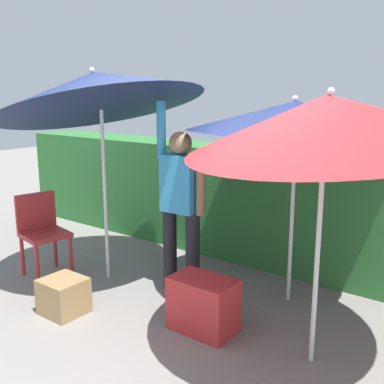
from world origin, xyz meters
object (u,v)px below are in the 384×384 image
Objects in this scene: cooler_box at (203,305)px; crate_cardboard at (64,296)px; person_vendor at (181,200)px; umbrella_rainbow at (327,121)px; chair_plastic at (42,229)px; umbrella_orange at (97,91)px; umbrella_yellow at (295,120)px.

crate_cardboard is at bearing -156.45° from cooler_box.
person_vendor is at bearing 141.30° from cooler_box.
umbrella_rainbow is 3.29m from chair_plastic.
chair_plastic is at bearing -158.05° from person_vendor.
crate_cardboard is (-0.53, -1.04, -0.77)m from person_vendor.
cooler_box is (2.11, 0.06, -0.28)m from chair_plastic.
chair_plastic is at bearing 153.96° from crate_cardboard.
chair_plastic is at bearing -176.54° from umbrella_rainbow.
umbrella_rainbow is at bearing -2.77° from umbrella_orange.
umbrella_yellow is 3.70× the size of cooler_box.
umbrella_yellow is 2.27× the size of chair_plastic.
umbrella_orange is (-2.39, 0.12, 0.19)m from umbrella_rainbow.
umbrella_orange reaches higher than person_vendor.
person_vendor is 1.09m from cooler_box.
umbrella_rainbow is 2.40m from umbrella_orange.
umbrella_yellow is 1.31m from person_vendor.
umbrella_orange reaches higher than umbrella_yellow.
chair_plastic is (-1.46, -0.59, -0.42)m from person_vendor.
umbrella_orange is 1.98m from crate_cardboard.
umbrella_orange is 1.30× the size of person_vendor.
crate_cardboard is (0.29, -0.75, -1.81)m from umbrella_orange.
cooler_box is (0.65, -0.52, -0.70)m from person_vendor.
umbrella_rainbow is 0.86× the size of umbrella_orange.
umbrella_yellow is at bearing 25.93° from person_vendor.
umbrella_rainbow is 1.07m from umbrella_yellow.
umbrella_orange is at bearing 110.96° from crate_cardboard.
umbrella_rainbow reaches higher than chair_plastic.
umbrella_rainbow reaches higher than crate_cardboard.
umbrella_rainbow reaches higher than cooler_box.
person_vendor is 1.63m from chair_plastic.
crate_cardboard is at bearing -69.04° from umbrella_orange.
umbrella_orange reaches higher than cooler_box.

